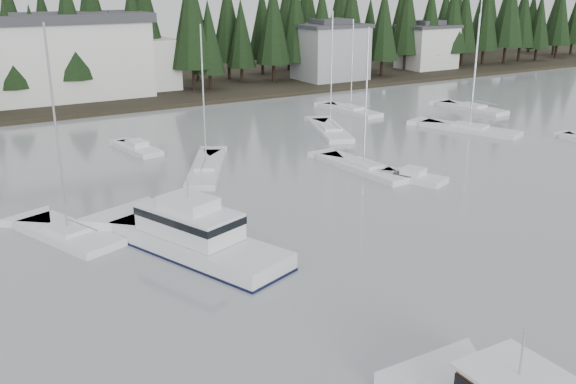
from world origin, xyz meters
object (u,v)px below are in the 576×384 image
at_px(house_east_b, 427,46).
at_px(sailboat_7, 330,132).
at_px(sailboat_8, 469,130).
at_px(sailboat_0, 363,170).
at_px(runabout_1, 413,179).
at_px(sailboat_9, 206,170).
at_px(runabout_4, 137,150).
at_px(house_east_a, 330,51).
at_px(cabin_cruiser_center, 195,240).
at_px(sailboat_4, 351,112).
at_px(sailboat_10, 68,236).
at_px(sailboat_5, 472,109).
at_px(harbor_inn, 68,57).

xyz_separation_m(house_east_b, sailboat_7, (-41.91, -31.08, -4.34)).
distance_m(sailboat_7, sailboat_8, 15.04).
bearing_deg(sailboat_8, sailboat_0, 87.87).
bearing_deg(runabout_1, sailboat_9, 30.81).
distance_m(sailboat_9, runabout_4, 9.96).
bearing_deg(house_east_a, cabin_cruiser_center, -131.26).
relative_size(house_east_b, sailboat_4, 0.82).
bearing_deg(runabout_4, sailboat_0, -146.60).
xyz_separation_m(house_east_a, cabin_cruiser_center, (-44.73, -51.00, -4.12)).
relative_size(sailboat_7, sailboat_10, 0.95).
bearing_deg(sailboat_0, house_east_b, -50.56).
bearing_deg(sailboat_7, house_east_b, -32.41).
bearing_deg(sailboat_4, sailboat_0, 142.50).
xyz_separation_m(sailboat_0, sailboat_9, (-11.62, 6.66, 0.00)).
distance_m(sailboat_9, sailboat_10, 16.28).
bearing_deg(house_east_a, sailboat_10, -138.62).
distance_m(cabin_cruiser_center, sailboat_4, 44.57).
distance_m(house_east_b, sailboat_4, 41.05).
relative_size(house_east_b, sailboat_5, 0.65).
xyz_separation_m(sailboat_0, runabout_4, (-14.49, 16.20, 0.07)).
relative_size(sailboat_7, sailboat_9, 1.03).
height_order(house_east_a, runabout_1, house_east_a).
height_order(house_east_b, sailboat_9, sailboat_9).
bearing_deg(sailboat_5, runabout_1, 120.74).
bearing_deg(sailboat_10, runabout_1, -114.71).
height_order(sailboat_10, runabout_1, sailboat_10).
bearing_deg(sailboat_4, cabin_cruiser_center, 128.05).
bearing_deg(runabout_1, sailboat_4, -45.68).
xyz_separation_m(harbor_inn, cabin_cruiser_center, (-5.78, -55.34, -4.99)).
xyz_separation_m(house_east_a, sailboat_10, (-50.71, -44.68, -4.83)).
bearing_deg(sailboat_5, harbor_inn, 47.11).
xyz_separation_m(house_east_b, cabin_cruiser_center, (-66.73, -53.00, -3.62)).
height_order(cabin_cruiser_center, runabout_1, cabin_cruiser_center).
distance_m(cabin_cruiser_center, runabout_4, 25.35).
distance_m(sailboat_5, runabout_1, 32.04).
xyz_separation_m(house_east_b, sailboat_10, (-72.71, -46.68, -4.33)).
height_order(sailboat_0, sailboat_7, sailboat_7).
relative_size(sailboat_5, sailboat_9, 1.16).
height_order(house_east_a, runabout_4, house_east_a).
distance_m(house_east_b, sailboat_8, 47.95).
bearing_deg(runabout_1, cabin_cruiser_center, 82.07).
xyz_separation_m(sailboat_4, runabout_1, (-12.30, -25.32, 0.07)).
xyz_separation_m(house_east_b, sailboat_9, (-59.17, -37.63, -4.34)).
distance_m(sailboat_4, runabout_4, 28.93).
distance_m(harbor_inn, runabout_1, 53.45).
height_order(harbor_inn, sailboat_4, harbor_inn).
distance_m(house_east_b, sailboat_9, 70.26).
height_order(sailboat_8, runabout_1, sailboat_8).
relative_size(cabin_cruiser_center, runabout_4, 1.89).
distance_m(sailboat_10, runabout_4, 21.43).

